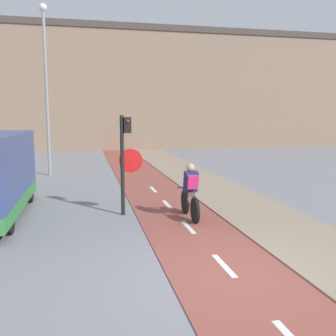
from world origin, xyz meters
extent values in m
plane|color=gray|center=(0.00, 0.00, 0.00)|extent=(120.00, 120.00, 0.00)
cube|color=brown|center=(0.00, 0.00, 0.01)|extent=(2.27, 60.00, 0.02)
cube|color=white|center=(0.00, 0.50, 0.02)|extent=(0.12, 1.10, 0.00)
cube|color=white|center=(0.00, 3.00, 0.02)|extent=(0.12, 1.10, 0.00)
cube|color=white|center=(0.00, 5.50, 0.02)|extent=(0.12, 1.10, 0.00)
cube|color=white|center=(0.00, 8.00, 0.02)|extent=(0.12, 1.10, 0.00)
cube|color=#89705B|center=(0.00, 27.42, 4.81)|extent=(60.00, 5.00, 9.62)
cube|color=#473D38|center=(0.00, 27.42, 9.87)|extent=(60.00, 5.20, 0.50)
cylinder|color=black|center=(-1.47, 4.62, 1.41)|extent=(0.11, 0.11, 2.81)
cube|color=black|center=(-1.32, 4.62, 2.54)|extent=(0.20, 0.20, 0.44)
sphere|color=red|center=(-1.32, 4.51, 2.65)|extent=(0.09, 0.09, 0.09)
cone|color=red|center=(-1.24, 4.61, 1.55)|extent=(0.67, 0.01, 0.67)
cone|color=silver|center=(-1.24, 4.62, 1.55)|extent=(0.60, 0.02, 0.60)
cylinder|color=gray|center=(-4.16, 12.56, 3.76)|extent=(0.14, 0.14, 7.51)
sphere|color=silver|center=(-4.16, 12.56, 7.62)|extent=(0.36, 0.36, 0.36)
cylinder|color=black|center=(0.28, 3.37, 0.34)|extent=(0.07, 0.69, 0.69)
cylinder|color=black|center=(0.28, 4.38, 0.34)|extent=(0.07, 0.69, 0.69)
cylinder|color=slate|center=(0.28, 4.07, 0.52)|extent=(0.04, 0.65, 0.43)
cylinder|color=slate|center=(0.28, 3.60, 0.54)|extent=(0.04, 0.33, 0.45)
cylinder|color=slate|center=(0.28, 3.91, 0.74)|extent=(0.04, 0.94, 0.07)
cylinder|color=slate|center=(0.28, 3.56, 0.34)|extent=(0.04, 0.39, 0.05)
cylinder|color=black|center=(0.28, 4.38, 0.77)|extent=(0.46, 0.03, 0.03)
cube|color=navy|center=(0.28, 3.80, 1.04)|extent=(0.36, 0.31, 0.59)
sphere|color=tan|center=(0.28, 3.84, 1.42)|extent=(0.22, 0.22, 0.22)
cylinder|color=#232328|center=(0.18, 3.77, 0.59)|extent=(0.04, 0.07, 0.43)
cylinder|color=#232328|center=(0.38, 3.77, 0.59)|extent=(0.04, 0.07, 0.43)
cube|color=#DB286B|center=(0.28, 3.62, 1.06)|extent=(0.28, 0.23, 0.39)
cube|color=black|center=(-5.17, 7.78, 1.64)|extent=(1.73, 0.04, 0.70)
cylinder|color=black|center=(-4.30, 6.87, 0.35)|extent=(0.18, 0.70, 0.70)
cylinder|color=black|center=(-4.30, 3.43, 0.35)|extent=(0.18, 0.70, 0.70)
camera|label=1|loc=(-2.45, -5.79, 2.78)|focal=40.00mm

